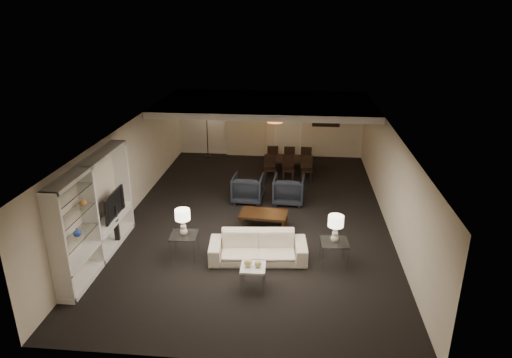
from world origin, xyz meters
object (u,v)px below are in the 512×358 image
(sofa, at_px, (258,247))
(marble_table, at_px, (253,277))
(pendant_light, at_px, (275,119))
(armchair_left, at_px, (248,188))
(table_lamp_left, at_px, (183,222))
(chair_fm, at_px, (289,157))
(side_table_right, at_px, (334,253))
(chair_nm, at_px, (288,169))
(dining_table, at_px, (289,166))
(vase_amber, at_px, (83,202))
(floor_speaker, at_px, (116,225))
(vase_blue, at_px, (77,232))
(floor_lamp, at_px, (207,135))
(chair_fr, at_px, (306,157))
(table_lamp_right, at_px, (335,229))
(chair_nr, at_px, (307,170))
(chair_fl, at_px, (272,156))
(television, at_px, (110,204))
(coffee_table, at_px, (264,220))
(armchair_right, at_px, (289,190))
(chair_nl, at_px, (270,168))
(side_table_left, at_px, (184,245))

(sofa, xyz_separation_m, marble_table, (0.00, -1.10, -0.07))
(pendant_light, relative_size, armchair_left, 0.58)
(table_lamp_left, xyz_separation_m, chair_fm, (2.23, 6.35, -0.45))
(side_table_right, height_order, chair_nm, chair_nm)
(pendant_light, distance_m, marble_table, 7.08)
(dining_table, distance_m, chair_fm, 0.66)
(marble_table, bearing_deg, vase_amber, 175.02)
(sofa, distance_m, floor_speaker, 3.49)
(marble_table, height_order, chair_nm, chair_nm)
(armchair_left, bearing_deg, pendant_light, -101.25)
(vase_amber, bearing_deg, vase_blue, -90.00)
(armchair_left, bearing_deg, floor_lamp, -60.73)
(sofa, distance_m, chair_fr, 6.45)
(table_lamp_right, height_order, marble_table, table_lamp_right)
(chair_nr, height_order, chair_fl, same)
(chair_fm, bearing_deg, vase_amber, 57.49)
(television, distance_m, chair_fm, 7.24)
(television, bearing_deg, dining_table, -37.52)
(coffee_table, relative_size, armchair_left, 1.34)
(table_lamp_right, bearing_deg, armchair_left, 124.88)
(side_table_right, relative_size, table_lamp_right, 0.97)
(marble_table, height_order, vase_blue, vase_blue)
(armchair_right, distance_m, floor_lamp, 5.21)
(dining_table, bearing_deg, sofa, -93.99)
(chair_nl, height_order, chair_fr, same)
(side_table_right, relative_size, vase_blue, 3.31)
(vase_blue, relative_size, floor_lamp, 0.11)
(armchair_right, height_order, chair_nl, chair_nl)
(television, height_order, chair_nr, television)
(armchair_left, relative_size, chair_fr, 1.06)
(armchair_left, relative_size, vase_blue, 4.93)
(vase_blue, relative_size, chair_nl, 0.21)
(armchair_left, xyz_separation_m, dining_table, (1.13, 2.40, -0.12))
(chair_nm, distance_m, floor_lamp, 3.93)
(chair_nr, bearing_deg, chair_fr, 89.12)
(armchair_right, xyz_separation_m, vase_amber, (-4.17, -4.09, 1.24))
(television, bearing_deg, vase_blue, 178.92)
(vase_blue, bearing_deg, chair_nm, 56.69)
(armchair_right, height_order, chair_nm, chair_nm)
(sofa, distance_m, floor_lamp, 7.85)
(armchair_right, height_order, side_table_right, armchair_right)
(coffee_table, distance_m, table_lamp_right, 2.43)
(television, bearing_deg, coffee_table, -71.25)
(armchair_right, distance_m, chair_fr, 3.10)
(sofa, xyz_separation_m, vase_blue, (-3.57, -1.19, 0.83))
(armchair_right, bearing_deg, television, 38.30)
(armchair_left, height_order, chair_fr, chair_fr)
(floor_lamp, bearing_deg, television, -97.66)
(chair_nm, height_order, chair_nr, same)
(side_table_left, distance_m, vase_amber, 2.45)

